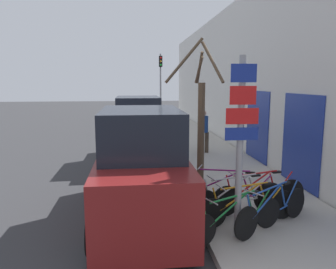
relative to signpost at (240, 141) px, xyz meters
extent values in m
plane|color=#333335|center=(-1.57, 7.19, -1.95)|extent=(80.00, 80.00, 0.00)
cube|color=#ADA89E|center=(1.03, 9.99, -1.88)|extent=(3.20, 32.00, 0.15)
cube|color=silver|center=(2.78, 9.99, 1.30)|extent=(0.20, 32.00, 6.50)
cube|color=navy|center=(2.66, 2.79, -0.55)|extent=(0.03, 2.01, 2.52)
cube|color=navy|center=(2.66, 5.92, -0.55)|extent=(0.03, 2.01, 2.52)
cylinder|color=#939399|center=(0.00, 0.01, -0.16)|extent=(0.12, 0.12, 3.29)
cube|color=navy|center=(0.00, -0.06, 1.18)|extent=(0.45, 0.02, 0.31)
cube|color=red|center=(0.00, -0.06, 0.80)|extent=(0.47, 0.02, 0.32)
cube|color=red|center=(0.00, -0.06, 0.45)|extent=(0.58, 0.02, 0.28)
cube|color=navy|center=(0.00, -0.06, 0.13)|extent=(0.60, 0.02, 0.22)
cylinder|color=black|center=(-0.74, -0.33, -1.50)|extent=(0.57, 0.27, 0.61)
cylinder|color=black|center=(0.72, 0.30, -1.50)|extent=(0.57, 0.27, 0.61)
cylinder|color=#197233|center=(-0.19, -0.09, -1.22)|extent=(0.83, 0.38, 0.50)
cylinder|color=#197233|center=(-0.12, -0.06, -1.01)|extent=(0.96, 0.44, 0.08)
cylinder|color=#197233|center=(0.28, 0.11, -1.24)|extent=(0.19, 0.11, 0.44)
cylinder|color=#197233|center=(0.46, 0.19, -1.48)|extent=(0.52, 0.25, 0.07)
cylinder|color=#197233|center=(0.53, 0.22, -1.27)|extent=(0.40, 0.19, 0.49)
cylinder|color=#197233|center=(-0.67, -0.29, -1.24)|extent=(0.19, 0.10, 0.53)
cube|color=black|center=(0.35, 0.14, -1.01)|extent=(0.22, 0.15, 0.04)
cylinder|color=#99999E|center=(-0.60, -0.26, -0.99)|extent=(0.20, 0.41, 0.02)
cylinder|color=black|center=(0.12, -0.15, -1.49)|extent=(0.56, 0.37, 0.64)
cylinder|color=black|center=(1.49, 0.71, -1.49)|extent=(0.56, 0.37, 0.64)
cylinder|color=#1E4799|center=(0.63, 0.17, -1.19)|extent=(0.79, 0.51, 0.53)
cylinder|color=#1E4799|center=(0.70, 0.22, -0.97)|extent=(0.92, 0.59, 0.08)
cylinder|color=#1E4799|center=(1.08, 0.45, -1.21)|extent=(0.19, 0.13, 0.46)
cylinder|color=#1E4799|center=(1.25, 0.56, -1.46)|extent=(0.50, 0.33, 0.08)
cylinder|color=#1E4799|center=(1.32, 0.60, -1.24)|extent=(0.38, 0.25, 0.51)
cylinder|color=#1E4799|center=(0.18, -0.11, -1.21)|extent=(0.18, 0.13, 0.55)
cube|color=black|center=(1.15, 0.50, -0.97)|extent=(0.21, 0.17, 0.04)
cylinder|color=#99999E|center=(0.25, -0.06, -0.94)|extent=(0.25, 0.39, 0.02)
cylinder|color=black|center=(-0.37, 0.39, -1.50)|extent=(0.61, 0.14, 0.61)
cylinder|color=black|center=(1.20, 0.67, -1.50)|extent=(0.61, 0.14, 0.61)
cylinder|color=orange|center=(0.22, 0.50, -1.22)|extent=(0.89, 0.19, 0.51)
cylinder|color=orange|center=(0.29, 0.51, -1.00)|extent=(1.03, 0.22, 0.08)
cylinder|color=orange|center=(0.73, 0.59, -1.24)|extent=(0.20, 0.07, 0.44)
cylinder|color=orange|center=(0.92, 0.62, -1.48)|extent=(0.56, 0.13, 0.07)
cylinder|color=orange|center=(1.00, 0.64, -1.26)|extent=(0.42, 0.10, 0.49)
cylinder|color=orange|center=(-0.30, 0.41, -1.24)|extent=(0.19, 0.07, 0.53)
cube|color=black|center=(0.81, 0.60, -1.01)|extent=(0.21, 0.11, 0.04)
cylinder|color=#99999E|center=(-0.22, 0.42, -0.98)|extent=(0.10, 0.44, 0.02)
cylinder|color=black|center=(-0.46, 0.76, -1.47)|extent=(0.66, 0.16, 0.66)
cylinder|color=black|center=(1.10, 1.07, -1.47)|extent=(0.66, 0.16, 0.66)
cylinder|color=#B7B7BC|center=(0.12, 0.87, -1.17)|extent=(0.88, 0.21, 0.54)
cylinder|color=#B7B7BC|center=(0.20, 0.89, -0.94)|extent=(1.02, 0.24, 0.09)
cylinder|color=#B7B7BC|center=(0.63, 0.97, -1.19)|extent=(0.20, 0.07, 0.48)
cylinder|color=#B7B7BC|center=(0.82, 1.01, -1.45)|extent=(0.55, 0.14, 0.08)
cylinder|color=#B7B7BC|center=(0.90, 1.03, -1.22)|extent=(0.42, 0.11, 0.53)
cylinder|color=#B7B7BC|center=(-0.38, 0.77, -1.19)|extent=(0.19, 0.07, 0.57)
cube|color=black|center=(0.71, 0.99, -0.94)|extent=(0.21, 0.12, 0.04)
cylinder|color=#99999E|center=(-0.30, 0.79, -0.91)|extent=(0.11, 0.44, 0.02)
cylinder|color=black|center=(0.05, 0.93, -1.47)|extent=(0.67, 0.16, 0.67)
cylinder|color=black|center=(1.65, 1.23, -1.47)|extent=(0.67, 0.16, 0.67)
cylinder|color=red|center=(0.65, 1.04, -1.16)|extent=(0.90, 0.20, 0.55)
cylinder|color=red|center=(0.73, 1.06, -0.92)|extent=(1.05, 0.23, 0.09)
cylinder|color=red|center=(1.17, 1.14, -1.18)|extent=(0.20, 0.07, 0.48)
cylinder|color=red|center=(1.37, 1.18, -1.44)|extent=(0.57, 0.13, 0.08)
cylinder|color=red|center=(1.45, 1.19, -1.21)|extent=(0.43, 0.11, 0.54)
cylinder|color=red|center=(0.13, 0.95, -1.18)|extent=(0.20, 0.07, 0.58)
cube|color=black|center=(1.25, 1.15, -0.93)|extent=(0.21, 0.11, 0.04)
cylinder|color=#99999E|center=(0.21, 0.96, -0.90)|extent=(0.10, 0.44, 0.02)
cylinder|color=black|center=(-0.53, 1.67, -1.47)|extent=(0.63, 0.32, 0.68)
cylinder|color=black|center=(1.03, 0.95, -1.47)|extent=(0.63, 0.32, 0.68)
cylinder|color=#8C1E72|center=(0.05, 1.40, -1.15)|extent=(0.89, 0.44, 0.56)
cylinder|color=#8C1E72|center=(0.13, 1.37, -0.91)|extent=(1.03, 0.50, 0.09)
cylinder|color=#8C1E72|center=(0.56, 1.17, -1.18)|extent=(0.20, 0.12, 0.49)
cylinder|color=#8C1E72|center=(0.76, 1.08, -1.44)|extent=(0.56, 0.28, 0.08)
cylinder|color=#8C1E72|center=(0.83, 1.04, -1.20)|extent=(0.42, 0.22, 0.54)
cylinder|color=#8C1E72|center=(-0.46, 1.64, -1.18)|extent=(0.20, 0.11, 0.59)
cube|color=black|center=(0.64, 1.13, -0.92)|extent=(0.22, 0.16, 0.04)
cylinder|color=#99999E|center=(-0.38, 1.60, -0.89)|extent=(0.21, 0.41, 0.02)
cube|color=maroon|center=(-1.72, 1.37, -1.11)|extent=(1.77, 4.64, 1.33)
cube|color=black|center=(-1.72, 1.18, 0.02)|extent=(1.59, 2.41, 0.92)
cylinder|color=black|center=(-2.60, 2.81, -1.62)|extent=(0.22, 0.67, 0.67)
cylinder|color=black|center=(-0.83, 2.80, -1.62)|extent=(0.22, 0.67, 0.67)
cylinder|color=black|center=(-2.60, -0.07, -1.62)|extent=(0.22, 0.67, 0.67)
cylinder|color=black|center=(-0.83, -0.07, -1.62)|extent=(0.22, 0.67, 0.67)
cube|color=silver|center=(-1.66, 6.82, -1.10)|extent=(1.74, 4.36, 1.38)
cube|color=black|center=(-1.66, 6.65, 0.04)|extent=(1.56, 2.27, 0.90)
cylinder|color=black|center=(-2.53, 8.17, -1.65)|extent=(0.22, 0.62, 0.61)
cylinder|color=black|center=(-0.81, 8.18, -1.65)|extent=(0.22, 0.62, 0.61)
cylinder|color=black|center=(-2.52, 5.47, -1.65)|extent=(0.22, 0.62, 0.61)
cylinder|color=black|center=(-0.80, 5.48, -1.65)|extent=(0.22, 0.62, 0.61)
cylinder|color=#4C3D2D|center=(1.11, 7.27, -1.39)|extent=(0.16, 0.16, 0.83)
cylinder|color=#4C3D2D|center=(0.81, 7.30, -1.39)|extent=(0.16, 0.16, 0.83)
cylinder|color=navy|center=(0.96, 7.29, -0.64)|extent=(0.38, 0.38, 0.66)
sphere|color=tan|center=(0.96, 7.29, -0.20)|extent=(0.23, 0.23, 0.23)
cylinder|color=brown|center=(0.04, 3.48, -0.40)|extent=(0.20, 0.20, 2.82)
cylinder|color=brown|center=(0.03, 3.76, 1.43)|extent=(0.10, 0.62, 0.87)
cylinder|color=brown|center=(0.01, 3.72, 1.36)|extent=(0.16, 0.54, 0.74)
cylinder|color=brown|center=(0.25, 3.14, 1.55)|extent=(0.52, 0.77, 1.13)
cylinder|color=brown|center=(-0.46, 3.44, 1.61)|extent=(1.08, 0.17, 1.24)
cylinder|color=#939399|center=(-0.13, 14.42, 0.45)|extent=(0.10, 0.10, 4.50)
cube|color=black|center=(-0.13, 14.32, 2.25)|extent=(0.20, 0.16, 0.64)
sphere|color=red|center=(-0.13, 14.23, 2.45)|extent=(0.11, 0.11, 0.11)
sphere|color=orange|center=(-0.13, 14.23, 2.25)|extent=(0.11, 0.11, 0.11)
sphere|color=green|center=(-0.13, 14.23, 2.05)|extent=(0.11, 0.11, 0.11)
camera|label=1|loc=(-1.90, -5.51, 1.03)|focal=35.00mm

